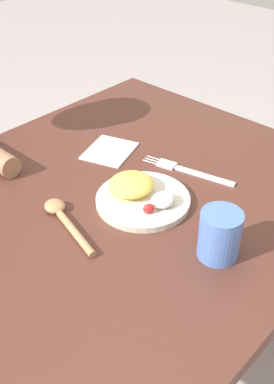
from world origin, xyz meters
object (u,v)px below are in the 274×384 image
Objects in this scene: plate at (140,195)px; drinking_cup at (220,235)px; fork at (188,171)px; spoon at (64,218)px.

plate is 2.11× the size of drinking_cup.
plate reaches higher than fork.
drinking_cup reaches higher than plate.
fork is (0.16, -0.01, -0.01)m from plate.
fork is at bearing -2.26° from plate.
plate is 0.16m from fork.
spoon is (-0.16, 0.07, -0.01)m from plate.
plate is at bearing 83.47° from drinking_cup.
spoon reaches higher than fork.
fork is at bearing -88.25° from spoon.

